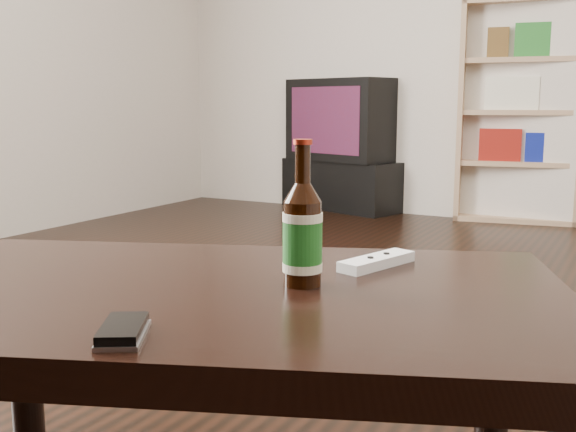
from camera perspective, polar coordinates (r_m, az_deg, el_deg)
The scene contains 9 objects.
floor at distance 2.09m, azimuth 0.43°, elevation -13.16°, with size 5.00×6.00×0.01m, color black.
wall_back at distance 4.83m, azimuth 18.22°, elevation 15.60°, with size 5.00×0.02×2.70m, color silver.
tv_stand at distance 5.20m, azimuth 4.93°, elevation 2.72°, with size 0.93×0.47×0.37m, color black.
tv at distance 5.17m, azimuth 5.00°, elevation 8.12°, with size 0.92×0.72×0.61m.
bookshelf at distance 4.91m, azimuth 18.92°, elevation 8.67°, with size 0.85×0.50×1.48m.
coffee_table at distance 1.25m, azimuth -5.68°, elevation -8.79°, with size 1.44×1.15×0.47m.
beer_bottle at distance 1.22m, azimuth 1.23°, elevation -1.59°, with size 0.08×0.08×0.27m.
phone at distance 1.00m, azimuth -13.79°, elevation -9.44°, with size 0.11×0.13×0.02m.
remote at distance 1.39m, azimuth 7.53°, elevation -3.83°, with size 0.11×0.20×0.02m.
Camera 1 is at (0.91, -1.70, 0.80)m, focal length 42.00 mm.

